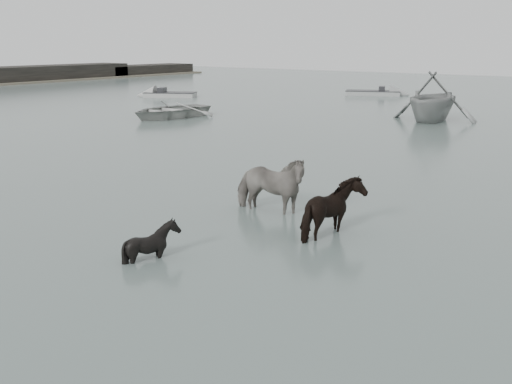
% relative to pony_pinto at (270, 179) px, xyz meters
% --- Properties ---
extents(ground, '(140.00, 140.00, 0.00)m').
position_rel_pony_pinto_xyz_m(ground, '(0.19, -2.53, -0.90)').
color(ground, slate).
rests_on(ground, ground).
extents(pony_pinto, '(2.24, 1.26, 1.80)m').
position_rel_pony_pinto_xyz_m(pony_pinto, '(0.00, 0.00, 0.00)').
color(pony_pinto, black).
rests_on(pony_pinto, ground).
extents(pony_dark, '(1.70, 1.84, 1.52)m').
position_rel_pony_pinto_xyz_m(pony_dark, '(2.24, -0.64, -0.14)').
color(pony_dark, black).
rests_on(pony_dark, ground).
extents(pony_black, '(1.32, 1.27, 1.12)m').
position_rel_pony_pinto_xyz_m(pony_black, '(-0.12, -4.04, -0.34)').
color(pony_black, black).
rests_on(pony_black, ground).
extents(rowboat_lead, '(4.14, 5.47, 1.07)m').
position_rel_pony_pinto_xyz_m(rowboat_lead, '(-15.65, 12.34, -0.37)').
color(rowboat_lead, '#B2B2AE').
rests_on(rowboat_lead, ground).
extents(rowboat_trail, '(4.98, 5.69, 2.87)m').
position_rel_pony_pinto_xyz_m(rowboat_trail, '(-2.76, 19.84, 0.54)').
color(rowboat_trail, '#969996').
rests_on(rowboat_trail, ground).
extents(skiff_outer, '(5.68, 4.05, 0.75)m').
position_rel_pony_pinto_xyz_m(skiff_outer, '(-24.68, 21.56, -0.52)').
color(skiff_outer, '#A8A7A3').
rests_on(skiff_outer, ground).
extents(skiff_far, '(6.22, 3.85, 0.75)m').
position_rel_pony_pinto_xyz_m(skiff_far, '(-12.22, 32.54, -0.52)').
color(skiff_far, '#979A97').
rests_on(skiff_far, ground).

